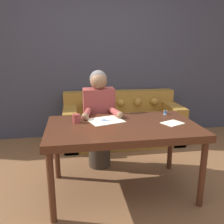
# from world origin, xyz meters

# --- Properties ---
(ground_plane) EXTENTS (16.00, 16.00, 0.00)m
(ground_plane) POSITION_xyz_m (0.00, 0.00, 0.00)
(ground_plane) COLOR brown
(wall_back) EXTENTS (8.00, 0.06, 2.60)m
(wall_back) POSITION_xyz_m (0.00, 1.89, 1.30)
(wall_back) COLOR #383842
(wall_back) RESTS_ON ground_plane
(dining_table) EXTENTS (1.50, 0.87, 0.74)m
(dining_table) POSITION_xyz_m (0.04, 0.09, 0.67)
(dining_table) COLOR #472314
(dining_table) RESTS_ON ground_plane
(couch) EXTENTS (1.84, 0.80, 0.79)m
(couch) POSITION_xyz_m (0.32, 1.48, 0.30)
(couch) COLOR olive
(couch) RESTS_ON ground_plane
(person) EXTENTS (0.46, 0.56, 1.23)m
(person) POSITION_xyz_m (-0.14, 0.68, 0.62)
(person) COLOR #33281E
(person) RESTS_ON ground_plane
(pattern_paper_main) EXTENTS (0.41, 0.37, 0.00)m
(pattern_paper_main) POSITION_xyz_m (-0.11, 0.25, 0.74)
(pattern_paper_main) COLOR beige
(pattern_paper_main) RESTS_ON dining_table
(pattern_paper_offcut) EXTENTS (0.25, 0.23, 0.00)m
(pattern_paper_offcut) POSITION_xyz_m (0.55, 0.05, 0.74)
(pattern_paper_offcut) COLOR beige
(pattern_paper_offcut) RESTS_ON dining_table
(scissors) EXTENTS (0.19, 0.16, 0.01)m
(scissors) POSITION_xyz_m (-0.10, 0.24, 0.74)
(scissors) COLOR silver
(scissors) RESTS_ON dining_table
(mug) EXTENTS (0.11, 0.08, 0.09)m
(mug) POSITION_xyz_m (-0.41, 0.23, 0.78)
(mug) COLOR #9E3833
(mug) RESTS_ON dining_table
(thread_spool) EXTENTS (0.04, 0.04, 0.05)m
(thread_spool) POSITION_xyz_m (0.60, 0.39, 0.76)
(thread_spool) COLOR #3366B2
(thread_spool) RESTS_ON dining_table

